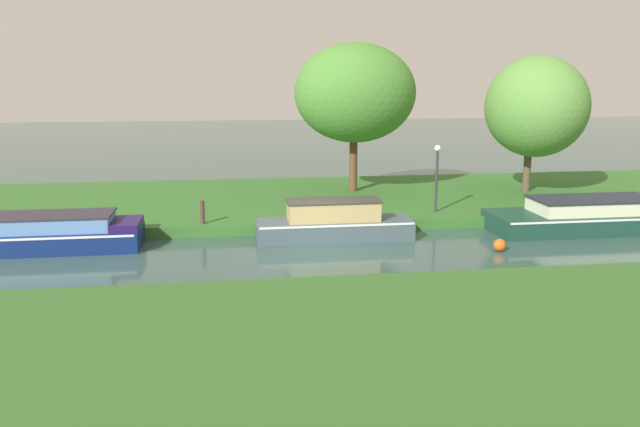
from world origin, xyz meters
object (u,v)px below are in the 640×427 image
(forest_cruiser, at_px, (585,216))
(channel_buoy, at_px, (500,245))
(lamp_post, at_px, (437,169))
(slate_barge, at_px, (334,223))
(willow_tree_left, at_px, (355,93))
(mooring_post_near, at_px, (367,210))
(willow_tree_centre, at_px, (536,107))
(navy_narrowboat, at_px, (12,235))
(mooring_post_far, at_px, (202,212))

(forest_cruiser, relative_size, channel_buoy, 16.87)
(channel_buoy, bearing_deg, lamp_post, 99.85)
(slate_barge, relative_size, willow_tree_left, 0.82)
(forest_cruiser, bearing_deg, slate_barge, 180.00)
(willow_tree_left, height_order, mooring_post_near, willow_tree_left)
(forest_cruiser, distance_m, mooring_post_near, 7.82)
(willow_tree_left, xyz_separation_m, willow_tree_centre, (7.57, -1.32, -0.57))
(mooring_post_near, bearing_deg, willow_tree_centre, 25.93)
(lamp_post, xyz_separation_m, channel_buoy, (0.73, -4.21, -1.82))
(willow_tree_left, height_order, willow_tree_centre, willow_tree_left)
(willow_tree_centre, distance_m, channel_buoy, 9.56)
(mooring_post_near, relative_size, channel_buoy, 1.63)
(navy_narrowboat, height_order, lamp_post, lamp_post)
(slate_barge, distance_m, mooring_post_far, 4.58)
(slate_barge, height_order, channel_buoy, slate_barge)
(slate_barge, relative_size, willow_tree_centre, 0.90)
(willow_tree_centre, bearing_deg, navy_narrowboat, -165.40)
(lamp_post, height_order, mooring_post_far, lamp_post)
(willow_tree_left, height_order, channel_buoy, willow_tree_left)
(slate_barge, xyz_separation_m, mooring_post_near, (1.38, 1.20, 0.17))
(forest_cruiser, xyz_separation_m, mooring_post_near, (-7.72, 1.20, 0.22))
(navy_narrowboat, height_order, willow_tree_centre, willow_tree_centre)
(navy_narrowboat, relative_size, channel_buoy, 20.84)
(slate_barge, distance_m, navy_narrowboat, 10.29)
(lamp_post, relative_size, mooring_post_far, 3.11)
(forest_cruiser, bearing_deg, willow_tree_centre, 85.22)
(navy_narrowboat, distance_m, forest_cruiser, 19.40)
(navy_narrowboat, relative_size, mooring_post_far, 10.16)
(lamp_post, bearing_deg, navy_narrowboat, -172.27)
(navy_narrowboat, xyz_separation_m, lamp_post, (14.49, 1.97, 1.50))
(slate_barge, height_order, willow_tree_centre, willow_tree_centre)
(slate_barge, xyz_separation_m, lamp_post, (4.19, 1.97, 1.46))
(forest_cruiser, height_order, channel_buoy, forest_cruiser)
(navy_narrowboat, height_order, mooring_post_far, mooring_post_far)
(willow_tree_centre, xyz_separation_m, mooring_post_far, (-13.95, -3.96, -3.31))
(lamp_post, height_order, channel_buoy, lamp_post)
(navy_narrowboat, relative_size, willow_tree_centre, 1.41)
(mooring_post_near, height_order, channel_buoy, mooring_post_near)
(channel_buoy, bearing_deg, mooring_post_far, 159.75)
(mooring_post_near, bearing_deg, forest_cruiser, -8.84)
(lamp_post, bearing_deg, willow_tree_centre, 30.92)
(slate_barge, relative_size, navy_narrowboat, 0.64)
(willow_tree_centre, bearing_deg, slate_barge, -151.56)
(navy_narrowboat, bearing_deg, lamp_post, 7.73)
(navy_narrowboat, bearing_deg, willow_tree_left, 27.89)
(channel_buoy, bearing_deg, slate_barge, 155.51)
(mooring_post_far, bearing_deg, forest_cruiser, -5.08)
(slate_barge, bearing_deg, willow_tree_left, 73.14)
(mooring_post_far, bearing_deg, channel_buoy, -20.25)
(willow_tree_left, relative_size, willow_tree_centre, 1.09)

